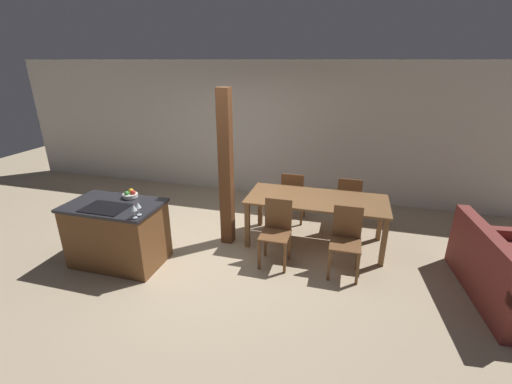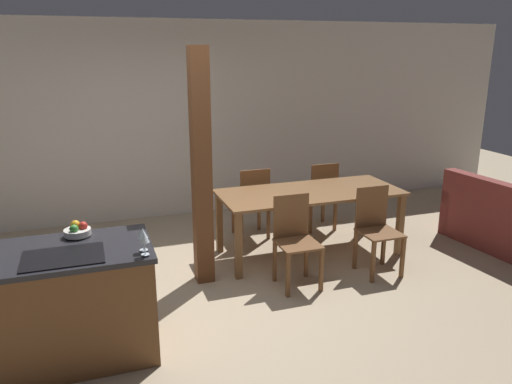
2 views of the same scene
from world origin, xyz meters
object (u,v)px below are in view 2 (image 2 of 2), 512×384
(timber_post, at_px, (201,170))
(wine_glass_middle, at_px, (143,234))
(wine_glass_near, at_px, (144,238))
(dining_table, at_px, (310,199))
(dining_chair_near_right, at_px, (376,228))
(dining_chair_far_left, at_px, (252,201))
(kitchen_island, at_px, (70,303))
(fruit_bowl, at_px, (77,230))
(dining_chair_far_right, at_px, (320,194))
(dining_chair_near_left, at_px, (295,239))

(timber_post, bearing_deg, wine_glass_middle, -120.96)
(wine_glass_near, relative_size, dining_table, 0.08)
(dining_chair_near_right, distance_m, dining_chair_far_left, 1.64)
(dining_chair_near_right, xyz_separation_m, dining_chair_far_left, (-0.94, 1.35, 0.00))
(kitchen_island, distance_m, dining_chair_near_right, 3.12)
(fruit_bowl, relative_size, dining_chair_near_right, 0.23)
(dining_chair_near_right, relative_size, dining_chair_far_right, 1.00)
(dining_table, bearing_deg, fruit_bowl, -158.06)
(kitchen_island, xyz_separation_m, wine_glass_near, (0.56, -0.31, 0.58))
(dining_table, relative_size, dining_chair_near_right, 2.27)
(kitchen_island, bearing_deg, dining_table, 25.96)
(dining_chair_near_right, height_order, timber_post, timber_post)
(dining_chair_near_left, height_order, dining_chair_near_right, same)
(timber_post, bearing_deg, fruit_bowl, -148.85)
(timber_post, bearing_deg, dining_table, 12.64)
(wine_glass_near, bearing_deg, dining_chair_far_left, 55.12)
(wine_glass_middle, distance_m, dining_chair_near_right, 2.69)
(dining_chair_near_left, bearing_deg, dining_chair_far_left, 90.00)
(fruit_bowl, height_order, dining_chair_far_left, fruit_bowl)
(dining_chair_far_right, bearing_deg, dining_chair_near_right, 90.00)
(kitchen_island, xyz_separation_m, wine_glass_middle, (0.56, -0.23, 0.58))
(dining_chair_far_right, bearing_deg, dining_chair_far_left, 0.00)
(wine_glass_middle, bearing_deg, dining_table, 36.17)
(fruit_bowl, xyz_separation_m, dining_chair_near_left, (2.02, 0.33, -0.45))
(wine_glass_near, relative_size, wine_glass_middle, 1.00)
(kitchen_island, relative_size, fruit_bowl, 6.10)
(kitchen_island, xyz_separation_m, dining_table, (2.59, 1.26, 0.22))
(wine_glass_middle, bearing_deg, timber_post, 59.04)
(dining_table, height_order, dining_chair_near_right, dining_chair_near_right)
(kitchen_island, xyz_separation_m, dining_chair_far_left, (2.12, 1.94, 0.04))
(dining_chair_near_right, bearing_deg, dining_table, 124.79)
(fruit_bowl, xyz_separation_m, wine_glass_middle, (0.46, -0.48, 0.09))
(dining_chair_far_right, bearing_deg, wine_glass_middle, 40.81)
(fruit_bowl, relative_size, dining_table, 0.10)
(kitchen_island, bearing_deg, dining_chair_near_right, 10.89)
(fruit_bowl, height_order, dining_chair_far_right, fruit_bowl)
(dining_chair_far_left, bearing_deg, fruit_bowl, 39.66)
(fruit_bowl, distance_m, dining_chair_far_left, 2.67)
(fruit_bowl, relative_size, timber_post, 0.09)
(kitchen_island, distance_m, timber_post, 1.75)
(wine_glass_near, distance_m, dining_chair_far_left, 2.79)
(dining_chair_far_right, height_order, timber_post, timber_post)
(wine_glass_near, distance_m, dining_table, 2.60)
(kitchen_island, bearing_deg, fruit_bowl, 68.58)
(fruit_bowl, distance_m, wine_glass_middle, 0.67)
(dining_chair_near_right, bearing_deg, kitchen_island, -169.11)
(dining_chair_far_left, distance_m, timber_post, 1.46)
(kitchen_island, xyz_separation_m, timber_post, (1.27, 0.97, 0.73))
(kitchen_island, bearing_deg, wine_glass_middle, -22.06)
(fruit_bowl, xyz_separation_m, dining_chair_far_right, (2.96, 1.68, -0.45))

